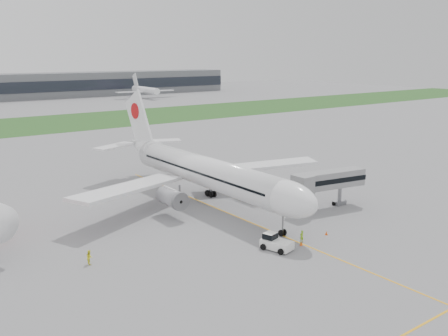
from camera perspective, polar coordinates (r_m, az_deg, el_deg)
ground at (r=81.42m, az=-0.55°, el=-4.75°), size 600.00×600.00×0.00m
apron_markings at (r=77.63m, az=1.63°, el=-5.65°), size 70.00×70.00×0.04m
grass_strip at (r=190.03m, az=-22.38°, el=4.48°), size 600.00×50.00×0.02m
airliner at (r=83.77m, az=-2.51°, el=-0.24°), size 48.13×53.95×17.88m
pushback_tug at (r=65.54m, az=5.86°, el=-8.42°), size 3.52×4.43×2.03m
jet_bridge at (r=82.29m, az=11.53°, el=-1.44°), size 13.84×4.96×6.31m
safety_cone_left at (r=67.31m, az=8.82°, el=-8.52°), size 0.41×0.41×0.56m
safety_cone_right at (r=71.67m, az=11.63°, el=-7.28°), size 0.41×0.41×0.57m
ground_crew_near at (r=68.28m, az=8.87°, el=-7.71°), size 0.61×0.40×1.67m
ground_crew_far at (r=62.92m, az=-15.13°, el=-9.81°), size 0.75×0.92×1.76m
distant_aircraft_right at (r=291.85m, az=-8.95°, el=7.90°), size 36.34×32.51×13.24m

